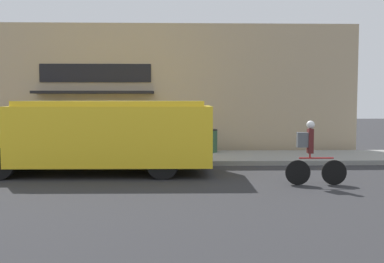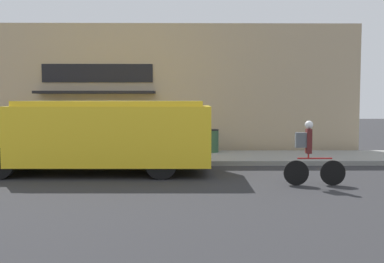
{
  "view_description": "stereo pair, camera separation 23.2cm",
  "coord_description": "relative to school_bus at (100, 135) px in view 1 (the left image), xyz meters",
  "views": [
    {
      "loc": [
        2.06,
        -13.93,
        2.07
      ],
      "look_at": [
        2.44,
        -0.2,
        1.1
      ],
      "focal_mm": 42.0,
      "sensor_mm": 36.0,
      "label": 1
    },
    {
      "loc": [
        2.29,
        -13.93,
        2.07
      ],
      "look_at": [
        2.44,
        -0.2,
        1.1
      ],
      "focal_mm": 42.0,
      "sensor_mm": 36.0,
      "label": 2
    }
  ],
  "objects": [
    {
      "name": "cyclist",
      "position": [
        5.43,
        -1.92,
        -0.32
      ],
      "size": [
        1.49,
        0.2,
        1.57
      ],
      "rotation": [
        0.0,
        0.0,
        -0.02
      ],
      "color": "black",
      "rests_on": "ground_plane"
    },
    {
      "name": "storefront",
      "position": [
        0.14,
        4.69,
        1.4
      ],
      "size": [
        17.92,
        1.06,
        4.98
      ],
      "color": "tan",
      "rests_on": "ground_plane"
    },
    {
      "name": "trash_bin",
      "position": [
        3.37,
        3.7,
        -0.51
      ],
      "size": [
        0.51,
        0.51,
        0.84
      ],
      "color": "#2D5138",
      "rests_on": "sidewalk"
    },
    {
      "name": "sidewalk",
      "position": [
        0.18,
        2.78,
        -1.01
      ],
      "size": [
        28.0,
        2.98,
        0.15
      ],
      "color": "gray",
      "rests_on": "ground_plane"
    },
    {
      "name": "school_bus",
      "position": [
        0.0,
        0.0,
        0.0
      ],
      "size": [
        6.89,
        2.84,
        2.04
      ],
      "rotation": [
        0.0,
        0.0,
        -0.01
      ],
      "color": "yellow",
      "rests_on": "ground_plane"
    },
    {
      "name": "ground_plane",
      "position": [
        0.18,
        1.29,
        -1.09
      ],
      "size": [
        70.0,
        70.0,
        0.0
      ],
      "primitive_type": "plane",
      "color": "#2B2B2D"
    }
  ]
}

